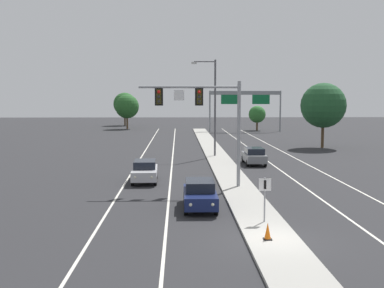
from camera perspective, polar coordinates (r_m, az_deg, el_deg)
The scene contains 18 objects.
ground_plane at distance 21.38m, azimuth 9.67°, elevation -11.46°, with size 260.00×260.00×0.00m, color #28282B.
median_island at distance 38.75m, azimuth 4.44°, elevation -3.57°, with size 2.40×110.00×0.15m, color #9E9B93.
lane_stripe_oncoming_center at distance 45.47m, azimuth -2.41°, elevation -2.29°, with size 0.14×100.00×0.01m, color silver.
lane_stripe_receding_center at distance 46.31m, azimuth 9.31°, elevation -2.21°, with size 0.14×100.00×0.01m, color silver.
edge_stripe_left at distance 45.63m, azimuth -6.56°, elevation -2.29°, with size 0.14×100.00×0.01m, color silver.
edge_stripe_right at distance 47.05m, azimuth 13.26°, elevation -2.16°, with size 0.14×100.00×0.01m, color silver.
overhead_signal_mast at distance 32.28m, azimuth 1.80°, elevation 3.96°, with size 6.93×0.44×7.20m.
median_sign_post at distance 23.61m, azimuth 8.75°, elevation -5.84°, with size 0.60×0.10×2.20m.
street_lamp_median at distance 49.64m, azimuth 2.54°, elevation 5.08°, with size 2.58×0.28×10.00m.
car_oncoming_navy at distance 26.89m, azimuth 0.95°, elevation -6.03°, with size 1.83×4.47×1.58m.
car_oncoming_silver at distance 35.42m, azimuth -5.69°, elevation -3.23°, with size 1.91×4.51×1.58m.
car_receding_grey at distance 44.73m, azimuth 7.47°, elevation -1.40°, with size 1.83×4.47×1.58m.
traffic_cone_median_nose at distance 20.98m, azimuth 9.09°, elevation -10.34°, with size 0.36×0.36×0.74m.
highway_sign_gantry at distance 87.60m, azimuth 6.43°, elevation 5.52°, with size 13.28×0.42×7.50m.
tree_far_right_a at distance 91.25m, azimuth 7.84°, elevation 3.55°, with size 3.24×3.24×4.69m.
tree_far_right_b at distance 61.02m, azimuth 15.52°, elevation 4.49°, with size 5.57×5.57×8.06m.
tree_far_left_c at distance 107.32m, azimuth -8.09°, elevation 4.78°, with size 5.08×5.08×7.35m.
tree_far_left_a at distance 95.00m, azimuth -7.82°, elevation 4.49°, with size 4.73×4.73×6.84m.
Camera 1 is at (-4.11, -20.03, 6.25)m, focal length 44.34 mm.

